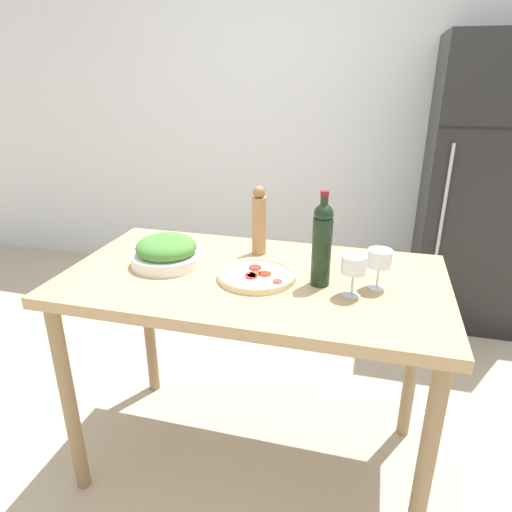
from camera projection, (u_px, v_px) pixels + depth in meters
name	position (u px, v px, depth m)	size (l,w,h in m)	color
ground_plane	(254.00, 456.00, 2.04)	(14.00, 14.00, 0.00)	#BCAD93
wall_back	(324.00, 115.00, 3.33)	(6.40, 0.08, 2.60)	silver
refrigerator	(476.00, 188.00, 2.91)	(0.63, 0.64, 1.82)	black
prep_counter	(253.00, 299.00, 1.74)	(1.41, 0.77, 0.89)	tan
wine_bottle	(322.00, 243.00, 1.57)	(0.07, 0.07, 0.34)	black
wine_glass_near	(354.00, 266.00, 1.51)	(0.08, 0.08, 0.14)	silver
wine_glass_far	(380.00, 260.00, 1.56)	(0.08, 0.08, 0.14)	silver
pepper_mill	(259.00, 222.00, 1.85)	(0.06, 0.06, 0.29)	#AD7F51
salad_bowl	(167.00, 252.00, 1.78)	(0.28, 0.28, 0.12)	white
homemade_pizza	(257.00, 275.00, 1.67)	(0.29, 0.29, 0.03)	beige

